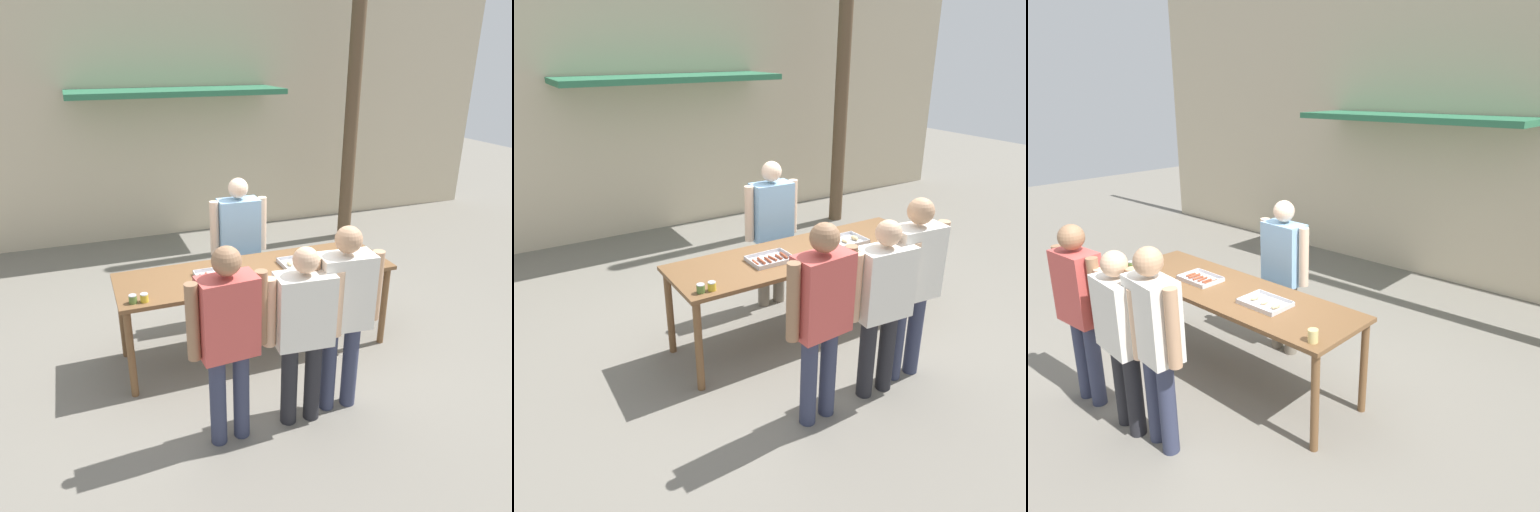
{
  "view_description": "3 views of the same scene",
  "coord_description": "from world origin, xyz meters",
  "views": [
    {
      "loc": [
        -1.59,
        -4.31,
        2.98
      ],
      "look_at": [
        0.0,
        0.0,
        1.08
      ],
      "focal_mm": 35.0,
      "sensor_mm": 36.0,
      "label": 1
    },
    {
      "loc": [
        -2.69,
        -3.8,
        2.86
      ],
      "look_at": [
        -0.42,
        -0.03,
        0.98
      ],
      "focal_mm": 35.0,
      "sensor_mm": 36.0,
      "label": 2
    },
    {
      "loc": [
        3.36,
        -3.01,
        2.79
      ],
      "look_at": [
        0.06,
        0.72,
        1.11
      ],
      "focal_mm": 35.0,
      "sensor_mm": 36.0,
      "label": 3
    }
  ],
  "objects": [
    {
      "name": "beer_cup",
      "position": [
        1.25,
        -0.29,
        0.98
      ],
      "size": [
        0.08,
        0.08,
        0.11
      ],
      "color": "#DBC67A",
      "rests_on": "serving_table"
    },
    {
      "name": "condiment_jar_ketchup",
      "position": [
        -1.16,
        -0.31,
        0.97
      ],
      "size": [
        0.07,
        0.07,
        0.08
      ],
      "color": "gold",
      "rests_on": "serving_table"
    },
    {
      "name": "food_tray_sausages",
      "position": [
        -0.41,
        -0.03,
        0.94
      ],
      "size": [
        0.42,
        0.29,
        0.04
      ],
      "color": "silver",
      "rests_on": "serving_table"
    },
    {
      "name": "person_customer_holding_hotdog",
      "position": [
        -0.66,
        -1.18,
        1.01
      ],
      "size": [
        0.64,
        0.27,
        1.71
      ],
      "rotation": [
        0.0,
        0.0,
        3.21
      ],
      "color": "#333851",
      "rests_on": "ground"
    },
    {
      "name": "person_customer_waiting_in_line",
      "position": [
        -0.02,
        -1.17,
        0.94
      ],
      "size": [
        0.67,
        0.3,
        1.61
      ],
      "rotation": [
        0.0,
        0.0,
        3.06
      ],
      "color": "#232328",
      "rests_on": "ground"
    },
    {
      "name": "ground_plane",
      "position": [
        0.0,
        0.0,
        0.0
      ],
      "size": [
        24.0,
        24.0,
        0.0
      ],
      "primitive_type": "plane",
      "color": "slate"
    },
    {
      "name": "food_tray_buns",
      "position": [
        0.5,
        -0.03,
        0.95
      ],
      "size": [
        0.45,
        0.31,
        0.05
      ],
      "color": "silver",
      "rests_on": "serving_table"
    },
    {
      "name": "person_server_behind_table",
      "position": [
        0.06,
        0.72,
        1.01
      ],
      "size": [
        0.66,
        0.26,
        1.7
      ],
      "rotation": [
        0.0,
        0.0,
        -0.03
      ],
      "color": "#756B5B",
      "rests_on": "ground"
    },
    {
      "name": "condiment_jar_mustard",
      "position": [
        -1.26,
        -0.3,
        0.97
      ],
      "size": [
        0.07,
        0.07,
        0.08
      ],
      "color": "#567A38",
      "rests_on": "serving_table"
    },
    {
      "name": "person_customer_with_cup",
      "position": [
        0.37,
        -1.11,
        1.01
      ],
      "size": [
        0.66,
        0.29,
        1.71
      ],
      "rotation": [
        0.0,
        0.0,
        3.05
      ],
      "color": "#333851",
      "rests_on": "ground"
    },
    {
      "name": "serving_table",
      "position": [
        0.0,
        0.0,
        0.84
      ],
      "size": [
        2.79,
        0.83,
        0.93
      ],
      "color": "brown",
      "rests_on": "ground"
    },
    {
      "name": "utility_pole",
      "position": [
        2.64,
        2.79,
        2.92
      ],
      "size": [
        1.1,
        0.22,
        5.67
      ],
      "color": "brown",
      "rests_on": "ground"
    },
    {
      "name": "building_facade_back",
      "position": [
        0.0,
        3.98,
        2.26
      ],
      "size": [
        12.0,
        1.11,
        4.5
      ],
      "color": "beige",
      "rests_on": "ground"
    }
  ]
}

